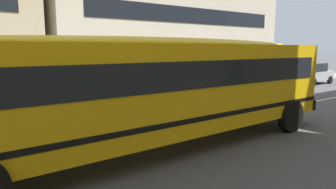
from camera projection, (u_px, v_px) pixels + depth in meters
ground_plane at (132, 136)px, 9.47m from camera, size 400.00×400.00×0.00m
sidewalk_far at (66, 103)px, 15.24m from camera, size 120.00×3.00×0.01m
lane_centreline at (132, 136)px, 9.47m from camera, size 110.00×0.16×0.01m
school_bus at (150, 84)px, 8.02m from camera, size 13.82×3.28×3.08m
parked_car_silver_near_corner at (311, 73)px, 23.35m from camera, size 3.95×1.98×1.64m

